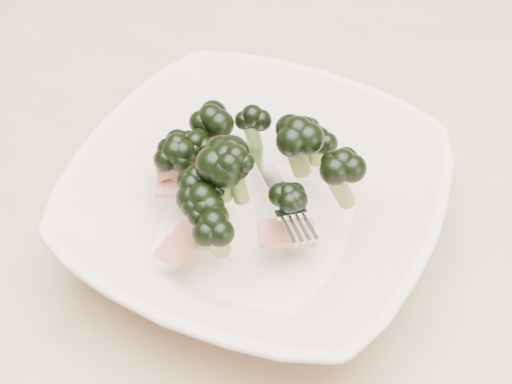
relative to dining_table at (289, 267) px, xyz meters
The scene contains 2 objects.
dining_table is the anchor object (origin of this frame).
broccoli_dish 0.15m from the dining_table, 105.27° to the right, with size 0.30×0.30×0.12m.
Camera 1 is at (0.17, -0.37, 1.21)m, focal length 50.00 mm.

